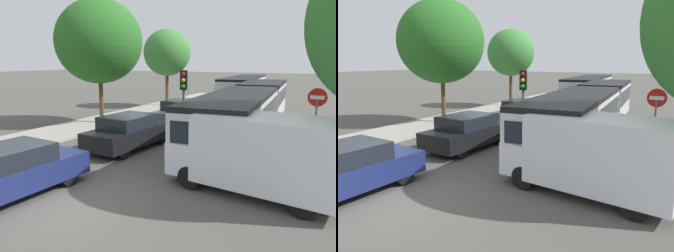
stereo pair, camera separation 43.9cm
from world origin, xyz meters
TOP-DOWN VIEW (x-y plane):
  - ground_plane at (0.00, 0.00)m, footprint 200.00×200.00m
  - kerb_strip_left at (-6.83, 12.25)m, footprint 3.20×34.50m
  - articulated_bus at (2.17, 11.11)m, footprint 3.99×16.73m
  - city_bus_rear at (-1.88, 24.50)m, footprint 3.28×11.20m
  - queued_car_navy at (-1.70, -0.15)m, footprint 2.07×4.36m
  - queued_car_black at (-1.73, 5.71)m, footprint 2.11×4.45m
  - queued_car_graphite at (-2.00, 11.73)m, footprint 2.14×4.52m
  - white_van at (4.49, 3.35)m, footprint 5.20×2.55m
  - traffic_light at (-0.15, 7.90)m, footprint 0.37×0.39m
  - no_entry_sign at (5.57, 7.69)m, footprint 0.70×0.08m
  - tree_left_mid at (-6.52, 9.55)m, footprint 5.10×5.10m
  - tree_left_far at (-6.66, 18.27)m, footprint 3.86×3.86m

SIDE VIEW (x-z plane):
  - ground_plane at x=0.00m, z-range 0.00..0.00m
  - kerb_strip_left at x=-6.83m, z-range 0.00..0.14m
  - queued_car_navy at x=-1.70m, z-range 0.01..1.49m
  - queued_car_black at x=-1.73m, z-range 0.01..1.52m
  - queued_car_graphite at x=-2.00m, z-range 0.01..1.54m
  - white_van at x=4.49m, z-range 0.09..2.40m
  - city_bus_rear at x=-1.88m, z-range 0.19..2.56m
  - articulated_bus at x=2.17m, z-range 0.19..2.65m
  - no_entry_sign at x=5.57m, z-range 0.47..3.29m
  - traffic_light at x=-0.15m, z-range 0.80..4.20m
  - tree_left_far at x=-6.66m, z-range 1.29..7.66m
  - tree_left_mid at x=-6.52m, z-range 1.12..8.50m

